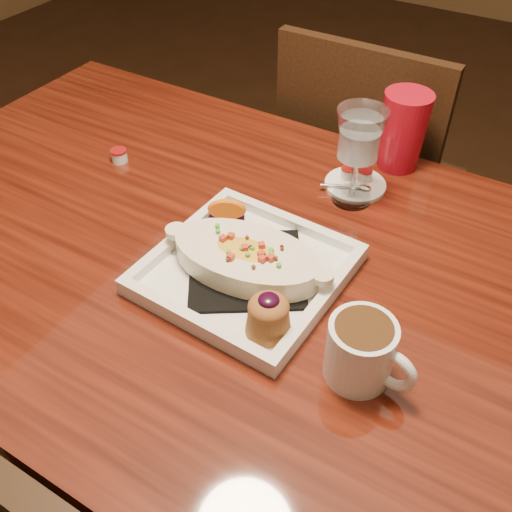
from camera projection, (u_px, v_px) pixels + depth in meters
The scene contains 9 objects.
floor at pixel (242, 467), 1.48m from camera, with size 7.00×7.00×0.00m, color black.
table at pixel (237, 294), 1.04m from camera, with size 1.50×0.90×0.75m.
chair_far at pixel (364, 185), 1.53m from camera, with size 0.42×0.42×0.93m.
plate at pixel (248, 266), 0.91m from camera, with size 0.31×0.31×0.08m.
coffee_mug at pixel (362, 350), 0.75m from camera, with size 0.13×0.09×0.10m.
goblet at pixel (359, 140), 1.00m from camera, with size 0.09×0.09×0.19m.
saucer at pixel (354, 183), 1.11m from camera, with size 0.12×0.12×0.08m.
creamer_loose at pixel (119, 155), 1.17m from camera, with size 0.03×0.03×0.03m.
red_tumbler at pixel (403, 131), 1.12m from camera, with size 0.09×0.09×0.16m, color red.
Camera 1 is at (0.40, -0.59, 1.41)m, focal length 40.00 mm.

